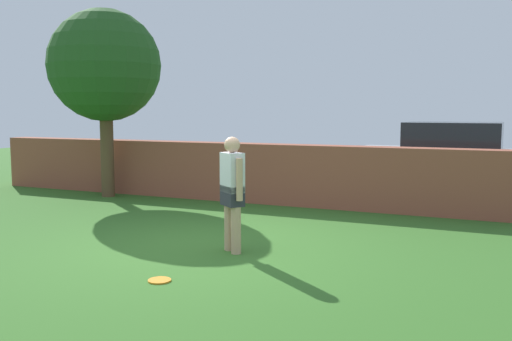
{
  "coord_description": "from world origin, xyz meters",
  "views": [
    {
      "loc": [
        3.92,
        -6.81,
        1.98
      ],
      "look_at": [
        0.26,
        1.43,
        1.0
      ],
      "focal_mm": 38.9,
      "sensor_mm": 36.0,
      "label": 1
    }
  ],
  "objects_px": {
    "tree": "(105,66)",
    "frisbee_orange": "(160,280)",
    "car": "(452,161)",
    "person": "(232,189)"
  },
  "relations": [
    {
      "from": "tree",
      "to": "frisbee_orange",
      "type": "relative_size",
      "value": 15.73
    },
    {
      "from": "tree",
      "to": "frisbee_orange",
      "type": "height_order",
      "value": "tree"
    },
    {
      "from": "tree",
      "to": "frisbee_orange",
      "type": "bearing_deg",
      "value": -46.36
    },
    {
      "from": "tree",
      "to": "frisbee_orange",
      "type": "xyz_separation_m",
      "value": [
        4.68,
        -4.91,
        -2.96
      ]
    },
    {
      "from": "tree",
      "to": "car",
      "type": "bearing_deg",
      "value": 20.61
    },
    {
      "from": "tree",
      "to": "person",
      "type": "distance_m",
      "value": 6.26
    },
    {
      "from": "person",
      "to": "frisbee_orange",
      "type": "height_order",
      "value": "person"
    },
    {
      "from": "frisbee_orange",
      "to": "car",
      "type": "bearing_deg",
      "value": 71.27
    },
    {
      "from": "tree",
      "to": "person",
      "type": "relative_size",
      "value": 2.62
    },
    {
      "from": "person",
      "to": "frisbee_orange",
      "type": "relative_size",
      "value": 6.0
    }
  ]
}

